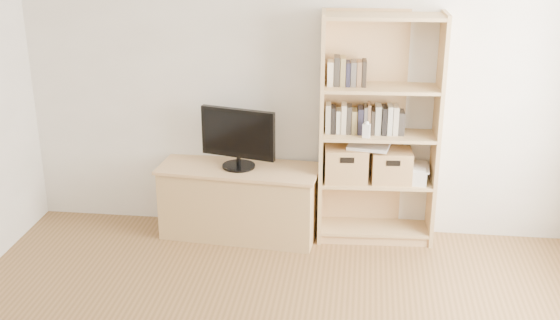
% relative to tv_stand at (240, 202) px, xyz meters
% --- Properties ---
extents(back_wall, '(4.50, 0.02, 2.60)m').
position_rel_tv_stand_xyz_m(back_wall, '(0.46, 0.24, 1.01)').
color(back_wall, silver).
rests_on(back_wall, floor).
extents(tv_stand, '(1.29, 0.57, 0.57)m').
position_rel_tv_stand_xyz_m(tv_stand, '(0.00, 0.00, 0.00)').
color(tv_stand, tan).
rests_on(tv_stand, floor).
extents(bookshelf, '(0.94, 0.38, 1.85)m').
position_rel_tv_stand_xyz_m(bookshelf, '(1.11, 0.07, 0.64)').
color(bookshelf, tan).
rests_on(bookshelf, floor).
extents(television, '(0.61, 0.20, 0.49)m').
position_rel_tv_stand_xyz_m(television, '(0.00, 0.00, 0.56)').
color(television, black).
rests_on(television, tv_stand).
extents(books_row_mid, '(0.75, 0.19, 0.20)m').
position_rel_tv_stand_xyz_m(books_row_mid, '(1.11, 0.09, 0.72)').
color(books_row_mid, gray).
rests_on(books_row_mid, bookshelf).
extents(books_row_upper, '(0.41, 0.18, 0.21)m').
position_rel_tv_stand_xyz_m(books_row_upper, '(0.90, 0.08, 1.11)').
color(books_row_upper, gray).
rests_on(books_row_upper, bookshelf).
extents(baby_monitor, '(0.06, 0.05, 0.11)m').
position_rel_tv_stand_xyz_m(baby_monitor, '(1.01, -0.04, 0.67)').
color(baby_monitor, white).
rests_on(baby_monitor, bookshelf).
extents(basket_left, '(0.36, 0.31, 0.28)m').
position_rel_tv_stand_xyz_m(basket_left, '(0.86, 0.05, 0.37)').
color(basket_left, '#A17348').
rests_on(basket_left, bookshelf).
extents(basket_right, '(0.33, 0.28, 0.26)m').
position_rel_tv_stand_xyz_m(basket_right, '(1.22, 0.07, 0.36)').
color(basket_right, '#A17348').
rests_on(basket_right, bookshelf).
extents(laptop, '(0.35, 0.27, 0.02)m').
position_rel_tv_stand_xyz_m(laptop, '(1.03, 0.06, 0.52)').
color(laptop, silver).
rests_on(laptop, basket_left).
extents(magazine_stack, '(0.19, 0.26, 0.11)m').
position_rel_tv_stand_xyz_m(magazine_stack, '(1.43, 0.08, 0.28)').
color(magazine_stack, beige).
rests_on(magazine_stack, bookshelf).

